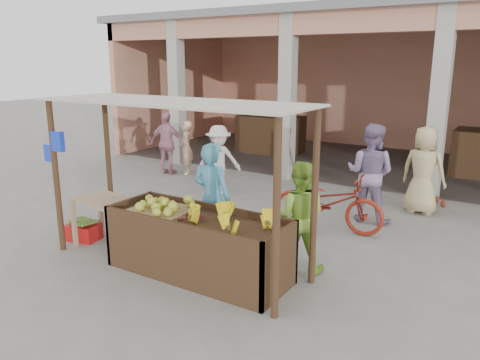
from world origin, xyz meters
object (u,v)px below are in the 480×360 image
Objects in this scene: red_crate at (83,232)px; vendor_green at (299,213)px; fruit_stall at (198,247)px; vendor_blue at (212,194)px; side_table at (105,207)px; motorcycle at (328,201)px.

red_crate is 3.70m from vendor_green.
red_crate is (-2.43, 0.02, -0.27)m from fruit_stall.
red_crate is at bearing 17.45° from vendor_blue.
fruit_stall is 1.41× the size of vendor_blue.
side_table is at bearing -10.04° from red_crate.
vendor_blue is 0.90× the size of motorcycle.
fruit_stall is 2.77m from motorcycle.
fruit_stall is 2.44m from red_crate.
vendor_blue is at bearing 35.37° from side_table.
motorcycle is (0.85, 2.63, 0.13)m from fruit_stall.
vendor_green reaches higher than side_table.
fruit_stall is at bearing 155.35° from motorcycle.
vendor_blue is at bearing 8.90° from red_crate.
fruit_stall is 1.28× the size of motorcycle.
fruit_stall reaches higher than red_crate.
side_table is 0.58× the size of vendor_blue.
motorcycle reaches higher than fruit_stall.
fruit_stall is 1.56× the size of vendor_green.
motorcycle is at bearing -100.74° from vendor_green.
vendor_green is at bearing 25.05° from side_table.
vendor_green reaches higher than fruit_stall.
vendor_green is at bearing 39.16° from fruit_stall.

